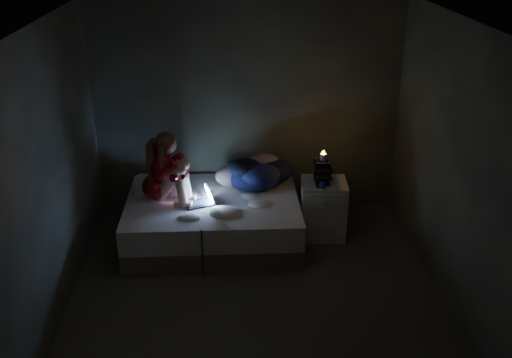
{
  "coord_description": "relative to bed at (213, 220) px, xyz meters",
  "views": [
    {
      "loc": [
        -0.25,
        -4.71,
        3.38
      ],
      "look_at": [
        0.05,
        1.0,
        0.8
      ],
      "focal_mm": 41.01,
      "sensor_mm": 36.0,
      "label": 1
    }
  ],
  "objects": [
    {
      "name": "clothes_pile",
      "position": [
        0.46,
        0.3,
        0.45
      ],
      "size": [
        0.71,
        0.6,
        0.38
      ],
      "primitive_type": null,
      "rotation": [
        0.0,
        0.0,
        0.14
      ],
      "color": "#131D50",
      "rests_on": "bed"
    },
    {
      "name": "ceiling",
      "position": [
        0.43,
        -1.1,
        2.35
      ],
      "size": [
        3.6,
        3.8,
        0.02
      ],
      "primitive_type": "cube",
      "color": "silver",
      "rests_on": "ground"
    },
    {
      "name": "phone",
      "position": [
        1.18,
        -0.02,
        0.41
      ],
      "size": [
        0.07,
        0.14,
        0.01
      ],
      "primitive_type": "cube",
      "rotation": [
        0.0,
        0.0,
        -0.0
      ],
      "color": "black",
      "rests_on": "nightstand"
    },
    {
      "name": "wall_left",
      "position": [
        -1.38,
        -1.1,
        1.04
      ],
      "size": [
        0.02,
        3.8,
        2.6
      ],
      "primitive_type": "cube",
      "color": "#2F302D",
      "rests_on": "ground"
    },
    {
      "name": "wall_right",
      "position": [
        2.24,
        -1.1,
        1.04
      ],
      "size": [
        0.02,
        3.8,
        2.6
      ],
      "primitive_type": "cube",
      "color": "#2F302D",
      "rests_on": "ground"
    },
    {
      "name": "wall_back",
      "position": [
        0.43,
        0.81,
        1.04
      ],
      "size": [
        3.6,
        0.02,
        2.6
      ],
      "primitive_type": "cube",
      "color": "#2F302D",
      "rests_on": "ground"
    },
    {
      "name": "nightstand",
      "position": [
        1.25,
        0.07,
        0.07
      ],
      "size": [
        0.53,
        0.48,
        0.67
      ],
      "primitive_type": "cube",
      "rotation": [
        0.0,
        0.0,
        -0.07
      ],
      "color": "silver",
      "rests_on": "ground"
    },
    {
      "name": "wall_front",
      "position": [
        0.43,
        -3.01,
        1.04
      ],
      "size": [
        3.6,
        0.02,
        2.6
      ],
      "primitive_type": "cube",
      "color": "#2F302D",
      "rests_on": "ground"
    },
    {
      "name": "blue_orb",
      "position": [
        1.22,
        -0.09,
        0.45
      ],
      "size": [
        0.08,
        0.08,
        0.08
      ],
      "primitive_type": "sphere",
      "color": "navy",
      "rests_on": "nightstand"
    },
    {
      "name": "candle",
      "position": [
        1.22,
        0.07,
        0.7
      ],
      "size": [
        0.07,
        0.07,
        0.08
      ],
      "primitive_type": "cylinder",
      "color": "beige",
      "rests_on": "book_stack"
    },
    {
      "name": "book_stack",
      "position": [
        1.22,
        0.07,
        0.53
      ],
      "size": [
        0.19,
        0.25,
        0.25
      ],
      "primitive_type": null,
      "color": "black",
      "rests_on": "nightstand"
    },
    {
      "name": "pillow",
      "position": [
        -0.62,
        0.26,
        0.33
      ],
      "size": [
        0.48,
        0.34,
        0.14
      ],
      "primitive_type": "cube",
      "color": "silver",
      "rests_on": "bed"
    },
    {
      "name": "floor",
      "position": [
        0.43,
        -1.1,
        -0.27
      ],
      "size": [
        3.6,
        3.8,
        0.02
      ],
      "primitive_type": "cube",
      "color": "#3E3B38",
      "rests_on": "ground"
    },
    {
      "name": "bed",
      "position": [
        0.0,
        0.0,
        0.0
      ],
      "size": [
        1.89,
        1.42,
        0.52
      ],
      "primitive_type": null,
      "color": "silver",
      "rests_on": "ground"
    },
    {
      "name": "laptop",
      "position": [
        -0.15,
        -0.12,
        0.37
      ],
      "size": [
        0.36,
        0.31,
        0.21
      ],
      "primitive_type": null,
      "rotation": [
        0.0,
        0.0,
        0.37
      ],
      "color": "black",
      "rests_on": "bed"
    },
    {
      "name": "woman",
      "position": [
        -0.6,
        -0.01,
        0.66
      ],
      "size": [
        0.56,
        0.43,
        0.81
      ],
      "primitive_type": null,
      "rotation": [
        0.0,
        0.0,
        -0.22
      ],
      "color": "maroon",
      "rests_on": "bed"
    }
  ]
}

